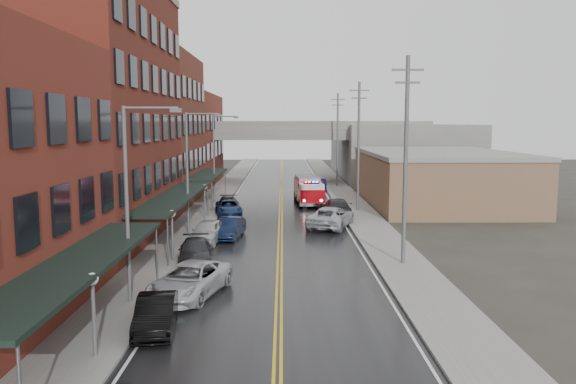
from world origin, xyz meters
name	(u,v)px	position (x,y,z in m)	size (l,w,h in m)	color
road	(281,221)	(0.00, 30.00, 0.01)	(11.00, 160.00, 0.02)	black
sidewalk_left	(194,220)	(-7.30, 30.00, 0.07)	(3.00, 160.00, 0.15)	slate
sidewalk_right	(366,220)	(7.30, 30.00, 0.07)	(3.00, 160.00, 0.15)	slate
curb_left	(214,220)	(-5.65, 30.00, 0.07)	(0.30, 160.00, 0.15)	gray
curb_right	(347,220)	(5.65, 30.00, 0.07)	(0.30, 160.00, 0.15)	gray
brick_building_b	(91,112)	(-13.30, 23.00, 9.00)	(9.00, 20.00, 18.00)	#551D16
brick_building_c	(150,130)	(-13.30, 40.50, 7.50)	(9.00, 15.00, 15.00)	#5C261B
brick_building_far	(181,140)	(-13.30, 58.00, 6.00)	(9.00, 20.00, 12.00)	maroon
tan_building	(437,180)	(16.00, 40.00, 2.50)	(14.00, 22.00, 5.00)	brown
right_far_block	(397,150)	(18.00, 70.00, 4.00)	(18.00, 30.00, 8.00)	slate
awning_0	(81,262)	(-7.49, 4.00, 2.99)	(2.60, 16.00, 3.09)	black
awning_1	(176,197)	(-7.49, 23.00, 2.99)	(2.60, 18.00, 3.09)	black
awning_2	(208,175)	(-7.49, 40.50, 2.99)	(2.60, 13.00, 3.09)	black
globe_lamp_0	(93,296)	(-6.40, 2.00, 2.31)	(0.44, 0.44, 3.12)	#59595B
globe_lamp_1	(172,224)	(-6.40, 16.00, 2.31)	(0.44, 0.44, 3.12)	#59595B
globe_lamp_2	(205,194)	(-6.40, 30.00, 2.31)	(0.44, 0.44, 3.12)	#59595B
street_lamp_0	(132,192)	(-6.55, 8.00, 5.19)	(2.64, 0.22, 9.00)	#59595B
street_lamp_1	(190,165)	(-6.55, 24.00, 5.19)	(2.64, 0.22, 9.00)	#59595B
street_lamp_2	(216,153)	(-6.55, 40.00, 5.19)	(2.64, 0.22, 9.00)	#59595B
utility_pole_0	(406,157)	(7.20, 15.00, 6.31)	(1.80, 0.24, 12.00)	#59595B
utility_pole_1	(359,144)	(7.20, 35.00, 6.31)	(1.80, 0.24, 12.00)	#59595B
utility_pole_2	(337,138)	(7.20, 55.00, 6.31)	(1.80, 0.24, 12.00)	#59595B
overpass	(281,139)	(0.00, 62.00, 5.99)	(40.00, 10.00, 7.50)	slate
fire_truck	(309,190)	(2.81, 39.63, 1.50)	(3.43, 7.73, 2.77)	#AA0710
parked_car_left_1	(156,314)	(-4.87, 4.70, 0.70)	(1.48, 4.25, 1.40)	black
parked_car_left_2	(190,280)	(-4.26, 9.23, 0.78)	(2.60, 5.64, 1.57)	#B4B7BC
parked_car_left_3	(195,251)	(-5.00, 15.70, 0.69)	(1.92, 4.73, 1.37)	#262629
parked_car_left_4	(208,232)	(-5.00, 21.20, 0.80)	(1.89, 4.69, 1.60)	#B3B3B3
parked_car_left_5	(229,228)	(-3.66, 22.80, 0.74)	(1.56, 4.47, 1.47)	black
parked_car_left_6	(229,207)	(-4.71, 33.20, 0.67)	(2.22, 4.80, 1.34)	#14264E
parked_car_left_7	(228,205)	(-4.96, 34.80, 0.69)	(1.94, 4.77, 1.38)	black
parked_car_right_0	(331,217)	(4.01, 26.94, 0.83)	(2.77, 6.00, 1.67)	#B1B3B9
parked_car_right_1	(336,207)	(5.00, 32.86, 0.77)	(2.16, 5.31, 1.54)	black
parked_car_right_2	(315,195)	(3.60, 41.80, 0.72)	(1.69, 4.20, 1.43)	silver
parked_car_right_3	(319,184)	(4.65, 51.42, 0.77)	(1.63, 4.67, 1.54)	black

